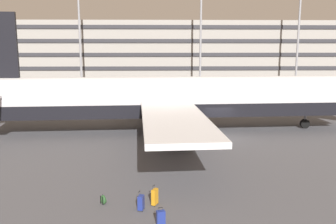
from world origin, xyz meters
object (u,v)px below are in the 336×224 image
airliner (171,99)px  suitcase_laid_flat (161,217)px  suitcase_upright (141,202)px  backpack_silver (103,200)px  suitcase_red (155,197)px

airliner → suitcase_laid_flat: airliner is taller
suitcase_upright → backpack_silver: bearing=159.3°
suitcase_laid_flat → suitcase_red: 2.09m
suitcase_upright → suitcase_red: bearing=40.6°
suitcase_upright → airliner: bearing=83.2°
backpack_silver → suitcase_red: bearing=-3.5°
suitcase_upright → suitcase_red: 0.88m
airliner → backpack_silver: size_ratio=72.66×
airliner → suitcase_upright: 17.23m
suitcase_laid_flat → backpack_silver: 3.65m
suitcase_upright → backpack_silver: 2.08m
suitcase_laid_flat → suitcase_red: bearing=97.9°
suitcase_red → backpack_silver: size_ratio=1.88×
suitcase_upright → suitcase_laid_flat: size_ratio=1.21×
suitcase_laid_flat → suitcase_red: suitcase_red is taller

